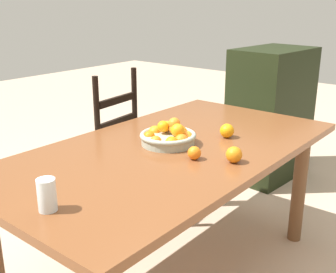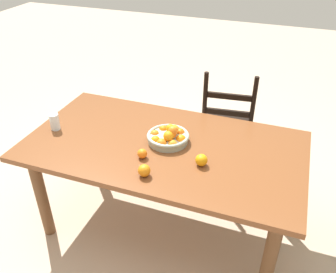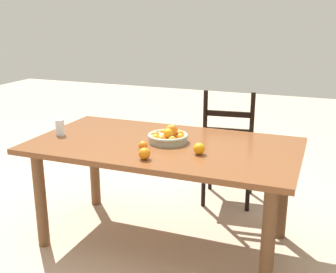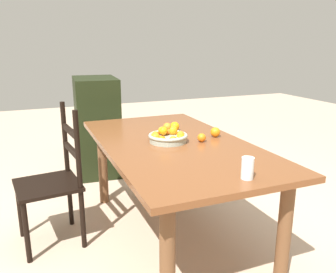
{
  "view_description": "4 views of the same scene",
  "coord_description": "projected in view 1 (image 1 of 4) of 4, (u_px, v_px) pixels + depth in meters",
  "views": [
    {
      "loc": [
        -1.52,
        -1.22,
        1.44
      ],
      "look_at": [
        0.02,
        0.04,
        0.79
      ],
      "focal_mm": 45.06,
      "sensor_mm": 36.0,
      "label": 1
    },
    {
      "loc": [
        0.69,
        -1.8,
        2.05
      ],
      "look_at": [
        0.02,
        0.04,
        0.79
      ],
      "focal_mm": 37.85,
      "sensor_mm": 36.0,
      "label": 2
    },
    {
      "loc": [
        1.02,
        -2.55,
        1.61
      ],
      "look_at": [
        0.02,
        0.04,
        0.79
      ],
      "focal_mm": 45.11,
      "sensor_mm": 36.0,
      "label": 3
    },
    {
      "loc": [
        -2.17,
        0.93,
        1.43
      ],
      "look_at": [
        0.02,
        0.04,
        0.79
      ],
      "focal_mm": 36.85,
      "sensor_mm": 36.0,
      "label": 4
    }
  ],
  "objects": [
    {
      "name": "orange_loose_1",
      "position": [
        227.0,
        131.0,
        2.19
      ],
      "size": [
        0.07,
        0.07,
        0.07
      ],
      "primitive_type": "sphere",
      "color": "orange",
      "rests_on": "dining_table"
    },
    {
      "name": "cabinet",
      "position": [
        270.0,
        114.0,
        3.46
      ],
      "size": [
        0.71,
        0.5,
        1.07
      ],
      "primitive_type": "cube",
      "rotation": [
        0.0,
        0.0,
        -0.08
      ],
      "color": "black",
      "rests_on": "ground"
    },
    {
      "name": "orange_loose_0",
      "position": [
        194.0,
        153.0,
        1.89
      ],
      "size": [
        0.06,
        0.06,
        0.06
      ],
      "primitive_type": "sphere",
      "color": "orange",
      "rests_on": "dining_table"
    },
    {
      "name": "dining_table",
      "position": [
        171.0,
        166.0,
        2.1
      ],
      "size": [
        1.82,
        0.98,
        0.75
      ],
      "color": "brown",
      "rests_on": "ground"
    },
    {
      "name": "orange_loose_2",
      "position": [
        234.0,
        155.0,
        1.86
      ],
      "size": [
        0.07,
        0.07,
        0.07
      ],
      "primitive_type": "sphere",
      "color": "orange",
      "rests_on": "dining_table"
    },
    {
      "name": "fruit_bowl",
      "position": [
        169.0,
        136.0,
        2.09
      ],
      "size": [
        0.28,
        0.28,
        0.13
      ],
      "color": "#9DA695",
      "rests_on": "dining_table"
    },
    {
      "name": "drinking_glass",
      "position": [
        47.0,
        195.0,
        1.43
      ],
      "size": [
        0.07,
        0.07,
        0.12
      ],
      "primitive_type": "cylinder",
      "color": "silver",
      "rests_on": "dining_table"
    },
    {
      "name": "chair_near_window",
      "position": [
        102.0,
        150.0,
        2.85
      ],
      "size": [
        0.48,
        0.48,
        1.01
      ],
      "rotation": [
        0.0,
        0.0,
        3.26
      ],
      "color": "black",
      "rests_on": "ground"
    }
  ]
}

